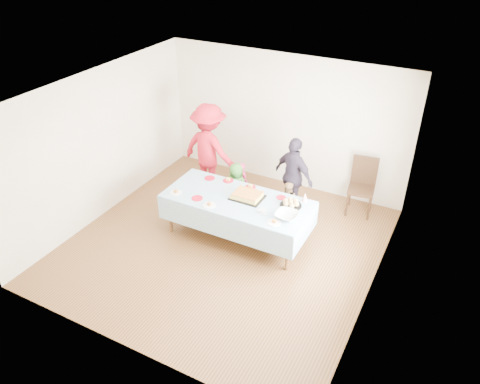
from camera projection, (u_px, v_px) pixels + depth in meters
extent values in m
plane|color=#4D3016|center=(224.00, 245.00, 8.06)|extent=(5.00, 5.00, 0.00)
cube|color=beige|center=(285.00, 122.00, 9.24)|extent=(5.00, 0.04, 2.70)
cube|color=beige|center=(117.00, 270.00, 5.47)|extent=(5.00, 0.04, 2.70)
cube|color=beige|center=(101.00, 145.00, 8.35)|extent=(0.04, 5.00, 2.70)
cube|color=beige|center=(382.00, 219.00, 6.36)|extent=(0.04, 5.00, 2.70)
cube|color=white|center=(220.00, 94.00, 6.65)|extent=(5.00, 5.00, 0.04)
cube|color=#472B16|center=(385.00, 202.00, 6.45)|extent=(0.03, 1.75, 1.35)
cylinder|color=#57351D|center=(170.00, 214.00, 8.21)|extent=(0.06, 0.06, 0.73)
cylinder|color=#57351D|center=(288.00, 252.00, 7.32)|extent=(0.06, 0.06, 0.73)
cylinder|color=#57351D|center=(195.00, 192.00, 8.85)|extent=(0.06, 0.06, 0.73)
cylinder|color=#57351D|center=(307.00, 224.00, 7.96)|extent=(0.06, 0.06, 0.73)
cube|color=#57351D|center=(237.00, 200.00, 7.88)|extent=(2.40, 1.00, 0.04)
cube|color=white|center=(237.00, 199.00, 7.87)|extent=(2.50, 1.10, 0.01)
cube|color=black|center=(247.00, 198.00, 7.89)|extent=(0.54, 0.41, 0.02)
cube|color=#F0C95B|center=(247.00, 195.00, 7.87)|extent=(0.46, 0.34, 0.07)
cube|color=#9F5A24|center=(247.00, 193.00, 7.84)|extent=(0.46, 0.34, 0.01)
cylinder|color=black|center=(291.00, 205.00, 7.68)|extent=(0.36, 0.36, 0.02)
sphere|color=tan|center=(296.00, 204.00, 7.61)|extent=(0.09, 0.09, 0.09)
sphere|color=tan|center=(296.00, 201.00, 7.69)|extent=(0.09, 0.09, 0.09)
sphere|color=tan|center=(290.00, 199.00, 7.73)|extent=(0.09, 0.09, 0.09)
sphere|color=tan|center=(285.00, 201.00, 7.69)|extent=(0.09, 0.09, 0.09)
sphere|color=tan|center=(286.00, 204.00, 7.60)|extent=(0.09, 0.09, 0.09)
sphere|color=tan|center=(292.00, 206.00, 7.57)|extent=(0.09, 0.09, 0.09)
sphere|color=tan|center=(291.00, 203.00, 7.65)|extent=(0.09, 0.09, 0.09)
imported|color=silver|center=(287.00, 216.00, 7.36)|extent=(0.36, 0.36, 0.09)
cone|color=white|center=(305.00, 197.00, 7.76)|extent=(0.10, 0.10, 0.16)
cylinder|color=red|center=(210.00, 178.00, 8.45)|extent=(0.19, 0.19, 0.01)
cylinder|color=red|center=(228.00, 181.00, 8.38)|extent=(0.19, 0.19, 0.01)
cylinder|color=red|center=(250.00, 187.00, 8.18)|extent=(0.19, 0.19, 0.01)
cylinder|color=red|center=(281.00, 198.00, 7.89)|extent=(0.17, 0.17, 0.01)
cylinder|color=red|center=(197.00, 198.00, 7.87)|extent=(0.19, 0.19, 0.01)
cylinder|color=white|center=(176.00, 193.00, 8.02)|extent=(0.20, 0.20, 0.01)
cylinder|color=white|center=(209.00, 205.00, 7.69)|extent=(0.22, 0.22, 0.01)
cylinder|color=white|center=(274.00, 223.00, 7.26)|extent=(0.21, 0.21, 0.01)
cylinder|color=black|center=(347.00, 205.00, 8.69)|extent=(0.04, 0.04, 0.48)
cylinder|color=black|center=(369.00, 209.00, 8.58)|extent=(0.04, 0.04, 0.48)
cylinder|color=black|center=(350.00, 194.00, 9.02)|extent=(0.04, 0.04, 0.48)
cylinder|color=black|center=(371.00, 198.00, 8.90)|extent=(0.04, 0.04, 0.48)
cube|color=black|center=(361.00, 190.00, 8.66)|extent=(0.53, 0.53, 0.06)
cube|color=black|center=(365.00, 170.00, 8.67)|extent=(0.47, 0.11, 0.56)
imported|color=#C3184E|center=(242.00, 183.00, 9.04)|extent=(0.36, 0.29, 0.84)
imported|color=#2E6822|center=(236.00, 187.00, 8.79)|extent=(0.51, 0.37, 0.96)
imported|color=#AB814F|center=(287.00, 202.00, 8.50)|extent=(0.45, 0.39, 0.79)
imported|color=red|center=(209.00, 150.00, 9.13)|extent=(1.27, 0.83, 1.86)
imported|color=#2C2533|center=(294.00, 176.00, 8.56)|extent=(0.96, 0.68, 1.51)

